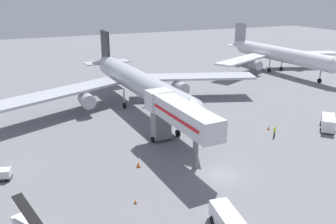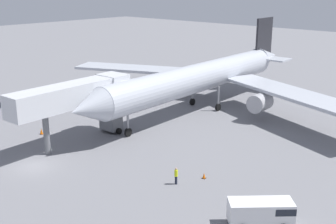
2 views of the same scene
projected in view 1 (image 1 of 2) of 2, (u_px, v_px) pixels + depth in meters
The scene contains 10 objects.
ground_plane at pixel (221, 175), 43.17m from camera, with size 300.00×300.00×0.00m, color slate.
airplane_at_gate at pixel (137, 82), 66.89m from camera, with size 52.55×49.00×12.68m.
jet_bridge at pixel (177, 114), 47.29m from camera, with size 3.95×16.15×7.56m.
service_van_rear_right at pixel (229, 222), 32.60m from camera, with size 2.66×5.42×1.90m.
service_van_outer_left at pixel (328, 122), 57.23m from camera, with size 5.03×4.94×2.13m.
ground_crew_worker_foreground at pixel (275, 131), 54.26m from camera, with size 0.42×0.42×1.71m.
safety_cone_alpha at pixel (138, 164), 45.07m from camera, with size 0.49×0.49×0.75m.
safety_cone_bravo at pixel (135, 202), 37.34m from camera, with size 0.31×0.31×0.48m.
safety_cone_charlie at pixel (269, 128), 57.37m from camera, with size 0.38×0.38×0.58m.
airplane_background at pixel (278, 54), 97.24m from camera, with size 42.20×43.48×11.91m.
Camera 1 is at (-21.62, -32.43, 21.07)m, focal length 38.28 mm.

